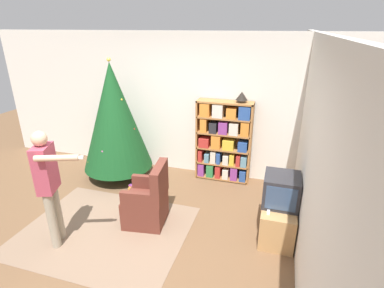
% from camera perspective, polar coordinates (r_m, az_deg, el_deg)
% --- Properties ---
extents(ground_plane, '(14.00, 14.00, 0.00)m').
position_cam_1_polar(ground_plane, '(4.34, -10.40, -16.96)').
color(ground_plane, brown).
extents(wall_back, '(8.00, 0.10, 2.60)m').
position_cam_1_polar(wall_back, '(5.61, -1.15, 7.40)').
color(wall_back, silver).
rests_on(wall_back, ground_plane).
extents(wall_right, '(0.10, 8.00, 2.60)m').
position_cam_1_polar(wall_right, '(3.30, 22.56, -4.94)').
color(wall_right, silver).
rests_on(wall_right, ground_plane).
extents(area_rug, '(2.27, 1.83, 0.01)m').
position_cam_1_polar(area_rug, '(4.54, -16.20, -15.52)').
color(area_rug, '#7F6651').
rests_on(area_rug, ground_plane).
extents(bookshelf, '(0.98, 0.28, 1.48)m').
position_cam_1_polar(bookshelf, '(5.39, 6.12, 0.46)').
color(bookshelf, '#A8703D').
rests_on(bookshelf, ground_plane).
extents(tv_stand, '(0.44, 0.85, 0.49)m').
position_cam_1_polar(tv_stand, '(4.35, 16.02, -13.48)').
color(tv_stand, tan).
rests_on(tv_stand, ground_plane).
extents(television, '(0.45, 0.47, 0.41)m').
position_cam_1_polar(television, '(4.11, 16.66, -8.38)').
color(television, '#28282D').
rests_on(television, tv_stand).
extents(game_remote, '(0.04, 0.12, 0.02)m').
position_cam_1_polar(game_remote, '(3.99, 14.36, -12.34)').
color(game_remote, white).
rests_on(game_remote, tv_stand).
extents(christmas_tree, '(1.25, 1.25, 2.19)m').
position_cam_1_polar(christmas_tree, '(5.50, -14.56, 5.00)').
color(christmas_tree, '#4C3323').
rests_on(christmas_tree, ground_plane).
extents(armchair, '(0.64, 0.64, 0.92)m').
position_cam_1_polar(armchair, '(4.41, -8.41, -10.95)').
color(armchair, brown).
rests_on(armchair, ground_plane).
extents(standing_person, '(0.72, 0.44, 1.56)m').
position_cam_1_polar(standing_person, '(4.08, -25.67, -6.30)').
color(standing_person, '#9E937F').
rests_on(standing_person, ground_plane).
extents(table_lamp, '(0.20, 0.20, 0.18)m').
position_cam_1_polar(table_lamp, '(5.12, 9.46, 8.94)').
color(table_lamp, '#473828').
rests_on(table_lamp, bookshelf).
extents(book_pile_near_tree, '(0.25, 0.20, 0.09)m').
position_cam_1_polar(book_pile_near_tree, '(5.38, -10.71, -8.06)').
color(book_pile_near_tree, '#284C93').
rests_on(book_pile_near_tree, ground_plane).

